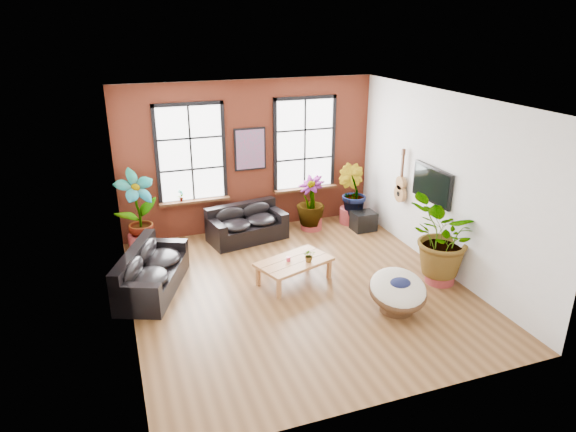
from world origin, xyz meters
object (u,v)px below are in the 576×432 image
sofa_back (246,224)px  sofa_left (150,272)px  papasan_chair (398,291)px  coffee_table (294,263)px

sofa_back → sofa_left: (-2.31, -1.69, 0.01)m
papasan_chair → sofa_back: bearing=121.4°
coffee_table → sofa_left: bearing=147.8°
sofa_back → sofa_left: sofa_left is taller
sofa_back → papasan_chair: bearing=-78.1°
sofa_back → sofa_left: size_ratio=0.84×
sofa_back → coffee_table: 2.32m
sofa_left → coffee_table: bearing=-80.1°
papasan_chair → sofa_left: bearing=159.5°
sofa_back → coffee_table: size_ratio=1.17×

